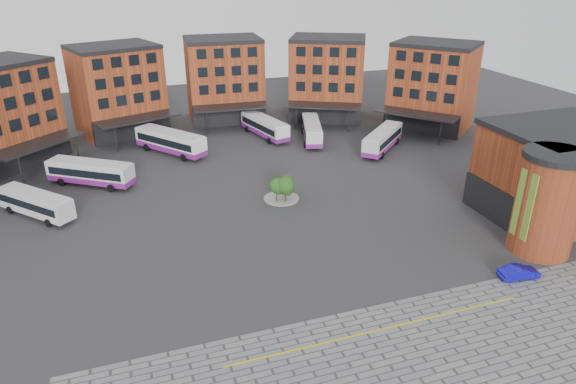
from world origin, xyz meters
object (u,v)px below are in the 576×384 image
object	(u,v)px
tree_island	(284,186)
bus_e	(312,130)
bus_c	(171,142)
bus_a	(35,202)
bus_b	(90,172)
bus_d	(265,126)
bus_f	(383,139)
blue_car	(519,272)

from	to	relation	value
tree_island	bus_e	world-z (taller)	tree_island
bus_c	bus_a	bearing A→B (deg)	-173.89
bus_b	bus_d	bearing A→B (deg)	-32.06
bus_f	bus_c	bearing A→B (deg)	-149.35
bus_d	blue_car	bearing A→B (deg)	-91.78
tree_island	bus_f	world-z (taller)	tree_island
blue_car	bus_f	bearing A→B (deg)	-0.33
bus_a	bus_e	world-z (taller)	bus_e
bus_d	bus_f	xyz separation A→B (m)	(15.35, -12.29, -0.01)
bus_c	bus_f	size ratio (longest dim) A/B	1.14
tree_island	bus_e	xyz separation A→B (m)	(11.53, 20.17, -0.14)
tree_island	bus_f	bearing A→B (deg)	31.27
tree_island	bus_d	world-z (taller)	tree_island
bus_a	tree_island	bearing A→B (deg)	-52.73
bus_e	bus_f	xyz separation A→B (m)	(8.63, -7.93, 0.03)
bus_d	bus_e	distance (m)	8.01
bus_c	bus_d	distance (m)	16.12
bus_a	bus_f	world-z (taller)	bus_f
bus_b	bus_a	bearing A→B (deg)	175.78
tree_island	blue_car	distance (m)	27.81
tree_island	bus_b	xyz separation A→B (m)	(-22.41, 12.59, -0.09)
bus_b	bus_f	size ratio (longest dim) A/B	1.09
bus_e	blue_car	bearing A→B (deg)	-67.99
bus_e	bus_b	bearing A→B (deg)	-150.46
bus_c	bus_f	xyz separation A→B (m)	(31.15, -9.11, -0.14)
tree_island	bus_f	xyz separation A→B (m)	(20.16, 12.24, -0.11)
bus_b	blue_car	size ratio (longest dim) A/B	2.90
bus_a	bus_b	size ratio (longest dim) A/B	0.83
bus_a	bus_f	distance (m)	48.98
bus_a	blue_car	bearing A→B (deg)	-75.34
bus_a	bus_b	xyz separation A→B (m)	(5.90, 7.42, 0.03)
bus_d	bus_b	bearing A→B (deg)	-170.58
bus_b	bus_d	world-z (taller)	bus_b
bus_e	blue_car	distance (m)	43.50
tree_island	bus_c	size ratio (longest dim) A/B	0.38
bus_a	blue_car	xyz separation A→B (m)	(43.67, -28.31, -1.11)
bus_a	bus_e	bearing A→B (deg)	-21.75
bus_a	bus_c	xyz separation A→B (m)	(17.31, 16.18, 0.15)
bus_d	blue_car	size ratio (longest dim) A/B	3.09
bus_b	bus_c	size ratio (longest dim) A/B	0.96
tree_island	bus_b	distance (m)	25.70
bus_d	bus_e	xyz separation A→B (m)	(6.72, -4.36, -0.04)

